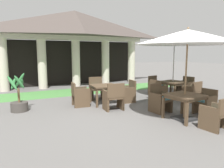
{
  "coord_description": "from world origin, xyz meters",
  "views": [
    {
      "loc": [
        -3.87,
        -4.88,
        1.95
      ],
      "look_at": [
        -0.37,
        1.94,
        0.83
      ],
      "focal_mm": 34.95,
      "sensor_mm": 36.0,
      "label": 1
    }
  ],
  "objects_px": {
    "patio_chair_near_foreground_north": "(160,100)",
    "patio_chair_mid_left_south": "(114,97)",
    "patio_chair_mid_right_south": "(193,92)",
    "patio_chair_mid_right_north": "(156,86)",
    "patio_chair_near_foreground_south": "(216,114)",
    "patio_chair_mid_left_west": "(80,95)",
    "patio_chair_mid_right_east": "(185,86)",
    "patio_chair_mid_left_east": "(127,92)",
    "patio_chair_mid_left_north": "(97,89)",
    "patio_table_mid_left": "(104,88)",
    "potted_palm_left_edge": "(19,102)",
    "patio_table_near_foreground": "(185,98)",
    "patio_table_mid_right": "(173,84)",
    "terracotta_urn": "(124,90)",
    "patio_chair_near_foreground_east": "(205,102)",
    "patio_chair_mid_right_west": "(158,91)",
    "patio_umbrella_mid_right": "(175,41)",
    "patio_umbrella_near_foreground": "(188,37)"
  },
  "relations": [
    {
      "from": "patio_chair_near_foreground_north",
      "to": "patio_chair_mid_left_south",
      "type": "bearing_deg",
      "value": -40.61
    },
    {
      "from": "patio_chair_mid_right_south",
      "to": "patio_chair_mid_right_north",
      "type": "height_order",
      "value": "patio_chair_mid_right_north"
    },
    {
      "from": "patio_chair_near_foreground_south",
      "to": "patio_chair_mid_left_west",
      "type": "height_order",
      "value": "patio_chair_mid_left_west"
    },
    {
      "from": "patio_chair_mid_right_east",
      "to": "patio_chair_mid_left_east",
      "type": "bearing_deg",
      "value": 79.01
    },
    {
      "from": "patio_chair_mid_left_north",
      "to": "patio_chair_mid_right_north",
      "type": "distance_m",
      "value": 2.86
    },
    {
      "from": "patio_chair_mid_left_west",
      "to": "patio_table_mid_left",
      "type": "bearing_deg",
      "value": 90.0
    },
    {
      "from": "potted_palm_left_edge",
      "to": "patio_chair_near_foreground_south",
      "type": "bearing_deg",
      "value": -43.95
    },
    {
      "from": "patio_table_near_foreground",
      "to": "potted_palm_left_edge",
      "type": "relative_size",
      "value": 0.77
    },
    {
      "from": "patio_table_mid_right",
      "to": "patio_chair_mid_left_south",
      "type": "bearing_deg",
      "value": -168.42
    },
    {
      "from": "patio_table_near_foreground",
      "to": "terracotta_urn",
      "type": "height_order",
      "value": "patio_table_near_foreground"
    },
    {
      "from": "patio_chair_mid_right_east",
      "to": "potted_palm_left_edge",
      "type": "distance_m",
      "value": 7.03
    },
    {
      "from": "patio_table_near_foreground",
      "to": "patio_chair_mid_right_south",
      "type": "distance_m",
      "value": 2.61
    },
    {
      "from": "patio_table_mid_left",
      "to": "patio_chair_mid_right_south",
      "type": "height_order",
      "value": "patio_chair_mid_right_south"
    },
    {
      "from": "patio_chair_near_foreground_east",
      "to": "patio_chair_mid_left_east",
      "type": "relative_size",
      "value": 0.94
    },
    {
      "from": "patio_chair_mid_left_east",
      "to": "patio_chair_mid_left_west",
      "type": "xyz_separation_m",
      "value": [
        -1.89,
        0.19,
        0.02
      ]
    },
    {
      "from": "patio_chair_near_foreground_east",
      "to": "patio_chair_mid_left_west",
      "type": "xyz_separation_m",
      "value": [
        -3.17,
        2.82,
        0.02
      ]
    },
    {
      "from": "patio_chair_mid_right_north",
      "to": "patio_chair_mid_right_south",
      "type": "bearing_deg",
      "value": 90.0
    },
    {
      "from": "patio_chair_near_foreground_north",
      "to": "terracotta_urn",
      "type": "xyz_separation_m",
      "value": [
        0.6,
        3.35,
        -0.25
      ]
    },
    {
      "from": "patio_chair_mid_left_north",
      "to": "patio_chair_mid_right_west",
      "type": "xyz_separation_m",
      "value": [
        2.08,
        -1.41,
        -0.01
      ]
    },
    {
      "from": "patio_table_near_foreground",
      "to": "patio_chair_mid_left_north",
      "type": "xyz_separation_m",
      "value": [
        -1.14,
        3.76,
        -0.23
      ]
    },
    {
      "from": "patio_chair_mid_left_west",
      "to": "potted_palm_left_edge",
      "type": "bearing_deg",
      "value": -90.88
    },
    {
      "from": "patio_table_near_foreground",
      "to": "terracotta_urn",
      "type": "xyz_separation_m",
      "value": [
        0.5,
        4.35,
        -0.5
      ]
    },
    {
      "from": "patio_umbrella_mid_right",
      "to": "patio_chair_mid_right_west",
      "type": "bearing_deg",
      "value": -169.24
    },
    {
      "from": "patio_chair_mid_left_west",
      "to": "patio_chair_mid_left_east",
      "type": "bearing_deg",
      "value": 90.0
    },
    {
      "from": "patio_umbrella_mid_right",
      "to": "patio_chair_near_foreground_south",
      "type": "bearing_deg",
      "value": -116.89
    },
    {
      "from": "patio_chair_mid_right_west",
      "to": "patio_table_mid_left",
      "type": "bearing_deg",
      "value": -112.81
    },
    {
      "from": "patio_table_mid_left",
      "to": "patio_chair_near_foreground_east",
      "type": "bearing_deg",
      "value": -50.75
    },
    {
      "from": "patio_table_mid_right",
      "to": "potted_palm_left_edge",
      "type": "xyz_separation_m",
      "value": [
        -6.08,
        0.63,
        -0.28
      ]
    },
    {
      "from": "patio_chair_mid_left_east",
      "to": "patio_umbrella_mid_right",
      "type": "distance_m",
      "value": 2.97
    },
    {
      "from": "potted_palm_left_edge",
      "to": "patio_chair_mid_left_east",
      "type": "bearing_deg",
      "value": -6.36
    },
    {
      "from": "patio_table_mid_right",
      "to": "terracotta_urn",
      "type": "relative_size",
      "value": 2.7
    },
    {
      "from": "patio_chair_near_foreground_east",
      "to": "patio_chair_mid_left_west",
      "type": "relative_size",
      "value": 0.92
    },
    {
      "from": "patio_chair_mid_left_east",
      "to": "patio_chair_mid_right_east",
      "type": "relative_size",
      "value": 1.02
    },
    {
      "from": "patio_chair_mid_left_west",
      "to": "terracotta_urn",
      "type": "xyz_separation_m",
      "value": [
        2.68,
        1.43,
        -0.26
      ]
    },
    {
      "from": "patio_table_mid_left",
      "to": "patio_chair_mid_right_east",
      "type": "relative_size",
      "value": 1.22
    },
    {
      "from": "patio_chair_mid_left_west",
      "to": "patio_chair_mid_left_north",
      "type": "bearing_deg",
      "value": 135.12
    },
    {
      "from": "patio_chair_mid_left_west",
      "to": "patio_chair_near_foreground_east",
      "type": "bearing_deg",
      "value": 54.2
    },
    {
      "from": "patio_chair_mid_left_west",
      "to": "terracotta_urn",
      "type": "distance_m",
      "value": 3.05
    },
    {
      "from": "terracotta_urn",
      "to": "patio_chair_mid_right_south",
      "type": "bearing_deg",
      "value": -60.57
    },
    {
      "from": "patio_table_near_foreground",
      "to": "patio_chair_mid_left_south",
      "type": "xyz_separation_m",
      "value": [
        -1.34,
        1.87,
        -0.21
      ]
    },
    {
      "from": "patio_chair_near_foreground_south",
      "to": "patio_chair_mid_left_north",
      "type": "height_order",
      "value": "patio_chair_mid_left_north"
    },
    {
      "from": "patio_chair_mid_left_west",
      "to": "terracotta_urn",
      "type": "relative_size",
      "value": 2.31
    },
    {
      "from": "patio_chair_mid_right_east",
      "to": "patio_chair_mid_left_north",
      "type": "bearing_deg",
      "value": 64.3
    },
    {
      "from": "patio_chair_mid_right_west",
      "to": "patio_chair_mid_right_south",
      "type": "bearing_deg",
      "value": 44.97
    },
    {
      "from": "patio_chair_near_foreground_east",
      "to": "potted_palm_left_edge",
      "type": "bearing_deg",
      "value": 54.03
    },
    {
      "from": "patio_chair_mid_left_south",
      "to": "patio_umbrella_mid_right",
      "type": "height_order",
      "value": "patio_umbrella_mid_right"
    },
    {
      "from": "patio_chair_mid_left_east",
      "to": "patio_table_mid_right",
      "type": "relative_size",
      "value": 0.84
    },
    {
      "from": "patio_umbrella_near_foreground",
      "to": "patio_chair_mid_right_west",
      "type": "height_order",
      "value": "patio_umbrella_near_foreground"
    },
    {
      "from": "patio_chair_mid_right_south",
      "to": "patio_chair_mid_right_north",
      "type": "relative_size",
      "value": 0.95
    },
    {
      "from": "patio_chair_mid_left_west",
      "to": "patio_chair_mid_right_south",
      "type": "relative_size",
      "value": 1.07
    }
  ]
}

